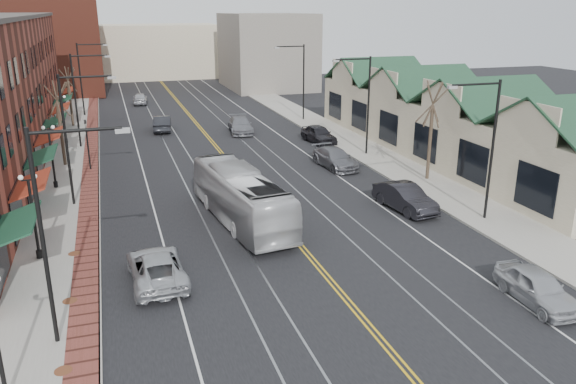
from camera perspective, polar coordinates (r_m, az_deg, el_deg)
ground at (r=24.66m, az=5.73°, el=-10.59°), size 160.00×160.00×0.00m
sidewalk_left at (r=41.53m, az=-21.39°, el=0.48°), size 4.00×120.00×0.15m
sidewalk_right at (r=46.39m, az=9.56°, el=3.28°), size 4.00×120.00×0.15m
building_right at (r=48.90m, az=16.01°, el=6.28°), size 8.00×36.00×4.60m
backdrop_left at (r=90.11m, az=-23.08°, el=13.77°), size 14.00×18.00×14.00m
backdrop_mid at (r=105.34m, az=-13.39°, el=13.77°), size 22.00×14.00×9.00m
backdrop_right at (r=88.24m, az=-2.19°, el=14.11°), size 12.00×16.00×11.00m
streetlight_l_0 at (r=20.96m, az=-22.72°, el=-2.25°), size 3.33×0.25×8.00m
streetlight_l_1 at (r=36.41m, az=-21.06°, el=6.22°), size 3.33×0.25×8.00m
streetlight_l_2 at (r=52.20m, az=-20.38°, el=9.61°), size 3.33×0.25×8.00m
streetlight_l_3 at (r=68.08m, az=-20.01°, el=11.43°), size 3.33×0.25×8.00m
streetlight_r_0 at (r=33.25m, az=19.57°, el=5.34°), size 3.33×0.25×8.00m
streetlight_r_1 at (r=46.73m, az=7.70°, el=9.68°), size 3.33×0.25×8.00m
streetlight_r_2 at (r=61.44m, az=1.20°, el=11.86°), size 3.33×0.25×8.00m
lamppost_l_1 at (r=29.60m, az=-24.41°, el=-2.50°), size 0.84×0.28×4.27m
lamppost_l_2 at (r=41.05m, az=-22.84°, el=3.20°), size 0.84×0.28×4.27m
lamppost_l_3 at (r=54.70m, az=-21.84°, el=6.78°), size 0.84×0.28×4.27m
tree_left_near at (r=46.60m, az=-22.16°, el=6.59°), size 1.78×1.37×6.48m
tree_left_far at (r=62.40m, az=-21.30°, el=9.12°), size 1.66×1.28×6.02m
tree_right_mid at (r=40.74m, az=14.31°, el=6.21°), size 1.90×1.46×6.93m
manhole_near at (r=21.34m, az=-21.87°, el=-16.49°), size 0.60×0.60×0.02m
manhole_mid at (r=25.64m, az=-21.28°, el=-10.26°), size 0.60×0.60×0.02m
manhole_far at (r=30.16m, az=-20.89°, el=-5.85°), size 0.60×0.60×0.02m
traffic_signal at (r=44.76m, az=-19.71°, el=4.91°), size 0.18×0.15×3.80m
transit_bus at (r=32.24m, az=-4.80°, el=-0.51°), size 3.85×11.18×3.05m
parked_suv at (r=26.18m, az=-13.20°, el=-7.48°), size 2.56×5.20×1.42m
parked_car_a at (r=26.00m, az=23.98°, el=-8.82°), size 1.87×4.30×1.44m
parked_car_b at (r=35.02m, az=11.80°, el=-0.56°), size 2.25×5.01×1.60m
parked_car_c at (r=43.68m, az=4.80°, el=3.44°), size 2.53×5.25×1.48m
parked_car_d at (r=51.78m, az=3.14°, el=5.89°), size 2.33×4.84×1.60m
distant_car_left at (r=58.15m, az=-12.64°, el=6.83°), size 2.24×4.89×1.55m
distant_car_right at (r=56.13m, az=-4.86°, el=6.79°), size 2.77×5.49×1.53m
distant_car_far at (r=75.39m, az=-14.79°, el=9.18°), size 2.18×4.47×1.47m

